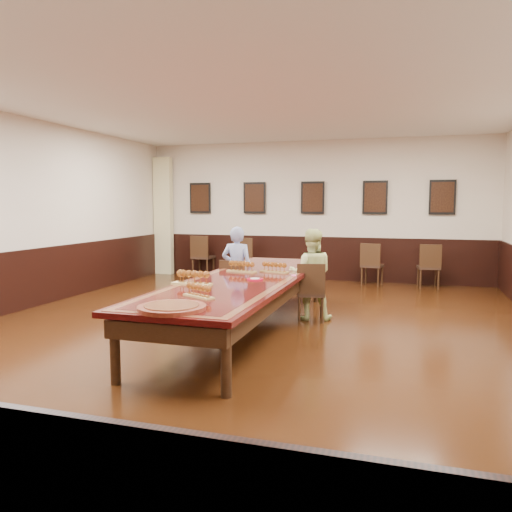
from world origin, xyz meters
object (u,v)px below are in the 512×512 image
(chair_man, at_px, (236,286))
(spare_chair_b, at_px, (246,258))
(spare_chair_c, at_px, (372,264))
(spare_chair_d, at_px, (429,266))
(person_woman, at_px, (311,274))
(carved_platter, at_px, (172,308))
(spare_chair_a, at_px, (203,256))
(conference_table, at_px, (245,288))
(person_man, at_px, (237,269))
(chair_woman, at_px, (311,291))

(chair_man, bearing_deg, spare_chair_b, -77.08)
(spare_chair_c, xyz_separation_m, spare_chair_d, (1.15, 0.01, 0.01))
(person_woman, xyz_separation_m, carved_platter, (-0.74, -3.19, 0.08))
(chair_man, distance_m, spare_chair_a, 4.26)
(chair_man, distance_m, conference_table, 1.16)
(chair_man, relative_size, person_man, 0.63)
(chair_man, bearing_deg, spare_chair_a, -62.69)
(chair_man, relative_size, spare_chair_d, 0.94)
(spare_chair_b, bearing_deg, carved_platter, 100.72)
(spare_chair_c, height_order, spare_chair_d, spare_chair_d)
(spare_chair_a, xyz_separation_m, spare_chair_b, (1.16, -0.22, -0.00))
(spare_chair_a, bearing_deg, chair_man, 121.96)
(spare_chair_a, distance_m, spare_chair_b, 1.18)
(spare_chair_c, bearing_deg, spare_chair_d, -169.63)
(person_man, xyz_separation_m, conference_table, (0.51, -1.12, -0.09))
(person_man, bearing_deg, person_woman, 170.97)
(spare_chair_a, xyz_separation_m, person_woman, (3.37, -3.73, 0.20))
(chair_man, bearing_deg, person_woman, 175.26)
(spare_chair_b, bearing_deg, chair_man, 104.07)
(spare_chair_a, distance_m, carved_platter, 7.41)
(spare_chair_d, height_order, person_man, person_man)
(spare_chair_c, bearing_deg, person_man, 70.42)
(conference_table, bearing_deg, spare_chair_b, 108.22)
(person_woman, relative_size, carved_platter, 1.70)
(person_man, bearing_deg, spare_chair_b, -76.74)
(spare_chair_b, distance_m, person_man, 3.52)
(spare_chair_b, distance_m, person_woman, 4.15)
(carved_platter, bearing_deg, spare_chair_b, 102.32)
(spare_chair_b, relative_size, conference_table, 0.20)
(spare_chair_b, relative_size, carved_platter, 1.20)
(spare_chair_b, xyz_separation_m, spare_chair_d, (4.04, 0.03, -0.03))
(person_man, distance_m, carved_platter, 3.36)
(spare_chair_a, xyz_separation_m, conference_table, (2.64, -4.72, 0.12))
(spare_chair_b, distance_m, spare_chair_d, 4.04)
(person_man, bearing_deg, spare_chair_d, -134.80)
(person_woman, bearing_deg, conference_table, 42.03)
(spare_chair_b, bearing_deg, chair_woman, 120.10)
(spare_chair_a, height_order, carved_platter, spare_chair_a)
(conference_table, bearing_deg, chair_man, 116.27)
(spare_chair_a, distance_m, spare_chair_d, 5.20)
(spare_chair_b, relative_size, spare_chair_c, 1.07)
(person_woman, bearing_deg, carved_platter, 65.28)
(spare_chair_a, height_order, person_woman, person_woman)
(spare_chair_c, relative_size, carved_platter, 1.12)
(spare_chair_a, height_order, person_man, person_man)
(spare_chair_c, relative_size, person_woman, 0.66)
(chair_woman, distance_m, carved_platter, 3.20)
(spare_chair_b, height_order, conference_table, spare_chair_b)
(spare_chair_c, distance_m, spare_chair_d, 1.15)
(carved_platter, bearing_deg, chair_woman, 76.14)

